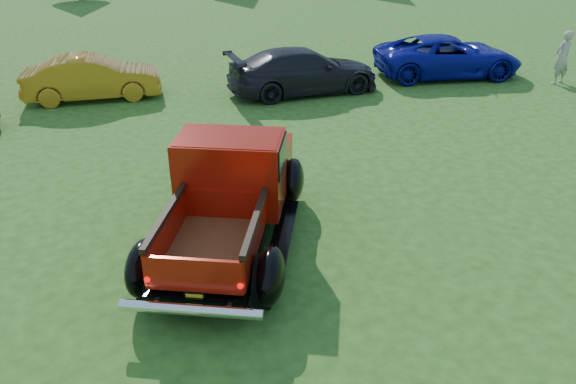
% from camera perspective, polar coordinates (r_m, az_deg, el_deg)
% --- Properties ---
extents(ground, '(120.00, 120.00, 0.00)m').
position_cam_1_polar(ground, '(9.08, -2.16, -6.47)').
color(ground, '#275016').
rests_on(ground, ground).
extents(pickup_truck, '(3.70, 5.04, 1.76)m').
position_cam_1_polar(pickup_truck, '(9.34, -5.71, 0.36)').
color(pickup_truck, black).
rests_on(pickup_truck, ground).
extents(show_car_yellow, '(3.88, 1.53, 1.26)m').
position_cam_1_polar(show_car_yellow, '(17.38, -19.28, 10.92)').
color(show_car_yellow, '#BC7D19').
rests_on(show_car_yellow, ground).
extents(show_car_grey, '(4.59, 2.00, 1.31)m').
position_cam_1_polar(show_car_grey, '(17.07, 1.57, 12.21)').
color(show_car_grey, black).
rests_on(show_car_grey, ground).
extents(show_car_blue, '(5.02, 2.95, 1.31)m').
position_cam_1_polar(show_car_blue, '(19.56, 15.93, 13.13)').
color(show_car_blue, '#0D1190').
rests_on(show_car_blue, ground).
extents(spectator, '(0.66, 0.50, 1.65)m').
position_cam_1_polar(spectator, '(19.87, 26.10, 12.17)').
color(spectator, '#AEA996').
rests_on(spectator, ground).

